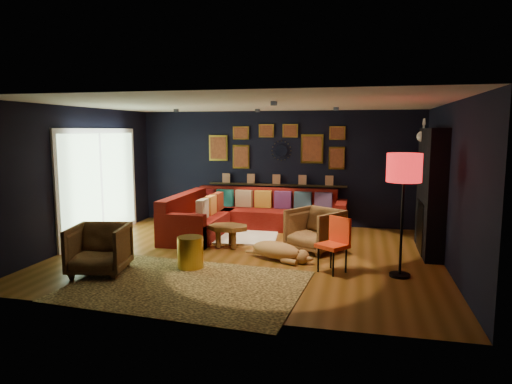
% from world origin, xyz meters
% --- Properties ---
extents(floor, '(6.50, 6.50, 0.00)m').
position_xyz_m(floor, '(0.00, 0.00, 0.00)').
color(floor, brown).
rests_on(floor, ground).
extents(room_walls, '(6.50, 6.50, 6.50)m').
position_xyz_m(room_walls, '(0.00, 0.00, 1.59)').
color(room_walls, black).
rests_on(room_walls, ground).
extents(sectional, '(3.41, 2.69, 0.86)m').
position_xyz_m(sectional, '(-0.61, 1.81, 0.32)').
color(sectional, maroon).
rests_on(sectional, ground).
extents(ledge, '(3.20, 0.12, 0.04)m').
position_xyz_m(ledge, '(0.00, 2.68, 0.92)').
color(ledge, black).
rests_on(ledge, room_walls).
extents(gallery_wall, '(3.15, 0.04, 1.02)m').
position_xyz_m(gallery_wall, '(-0.01, 2.72, 1.81)').
color(gallery_wall, gold).
rests_on(gallery_wall, room_walls).
extents(sunburst_mirror, '(0.47, 0.16, 0.47)m').
position_xyz_m(sunburst_mirror, '(0.10, 2.72, 1.70)').
color(sunburst_mirror, silver).
rests_on(sunburst_mirror, room_walls).
extents(fireplace, '(0.31, 1.60, 2.20)m').
position_xyz_m(fireplace, '(3.09, 0.90, 1.02)').
color(fireplace, black).
rests_on(fireplace, ground).
extents(deer_head, '(0.50, 0.28, 0.45)m').
position_xyz_m(deer_head, '(3.14, 1.40, 2.05)').
color(deer_head, white).
rests_on(deer_head, fireplace).
extents(sliding_door, '(0.06, 2.80, 2.20)m').
position_xyz_m(sliding_door, '(-3.22, 0.60, 1.10)').
color(sliding_door, white).
rests_on(sliding_door, ground).
extents(ceiling_spots, '(3.30, 2.50, 0.06)m').
position_xyz_m(ceiling_spots, '(-0.00, 0.80, 2.56)').
color(ceiling_spots, black).
rests_on(ceiling_spots, room_walls).
extents(shag_rug, '(2.28, 1.78, 0.03)m').
position_xyz_m(shag_rug, '(-0.80, 1.30, 0.01)').
color(shag_rug, white).
rests_on(shag_rug, ground).
extents(leopard_rug, '(3.36, 2.52, 0.02)m').
position_xyz_m(leopard_rug, '(-0.43, -1.80, 0.01)').
color(leopard_rug, tan).
rests_on(leopard_rug, ground).
extents(coffee_table, '(0.79, 0.60, 0.39)m').
position_xyz_m(coffee_table, '(-0.48, 0.38, 0.34)').
color(coffee_table, brown).
rests_on(coffee_table, shag_rug).
extents(pouf, '(0.46, 0.46, 0.30)m').
position_xyz_m(pouf, '(-1.30, 1.17, 0.18)').
color(pouf, maroon).
rests_on(pouf, shag_rug).
extents(armchair_left, '(0.94, 0.90, 0.83)m').
position_xyz_m(armchair_left, '(-1.94, -1.54, 0.41)').
color(armchair_left, '#A46C38').
rests_on(armchair_left, ground).
extents(armchair_right, '(1.11, 1.09, 0.85)m').
position_xyz_m(armchair_right, '(1.11, 0.52, 0.42)').
color(armchair_right, '#A46C38').
rests_on(armchair_right, ground).
extents(gold_stool, '(0.41, 0.41, 0.51)m').
position_xyz_m(gold_stool, '(-0.68, -1.00, 0.25)').
color(gold_stool, gold).
rests_on(gold_stool, ground).
extents(orange_chair, '(0.55, 0.55, 0.84)m').
position_xyz_m(orange_chair, '(1.54, -0.63, 0.50)').
color(orange_chair, black).
rests_on(orange_chair, ground).
extents(floor_lamp, '(0.50, 0.50, 1.84)m').
position_xyz_m(floor_lamp, '(2.50, -0.66, 1.56)').
color(floor_lamp, black).
rests_on(floor_lamp, ground).
extents(dog, '(1.41, 1.06, 0.40)m').
position_xyz_m(dog, '(0.54, -0.20, 0.22)').
color(dog, '#BB8B47').
rests_on(dog, leopard_rug).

